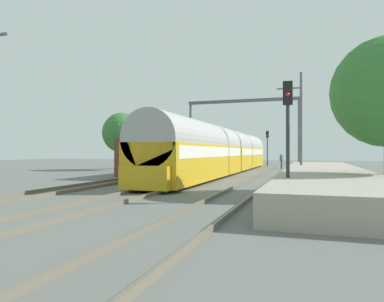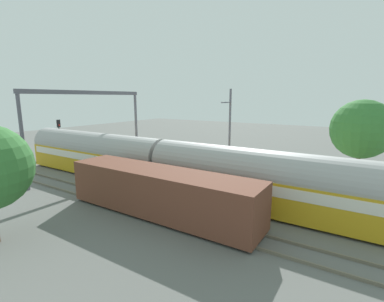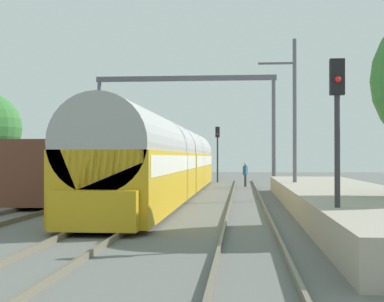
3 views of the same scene
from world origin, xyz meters
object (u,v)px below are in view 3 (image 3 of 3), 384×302
passenger_train (170,160)px  railway_signal_near (337,124)px  catenary_gantry (185,107)px  freight_car (80,170)px  person_crossing (245,172)px  railway_signal_far (218,147)px

passenger_train → railway_signal_near: (6.32, -16.95, 0.99)m
passenger_train → catenary_gantry: size_ratio=2.58×
passenger_train → freight_car: passenger_train is taller
freight_car → person_crossing: (8.38, 13.41, -0.44)m
freight_car → catenary_gantry: catenary_gantry is taller
passenger_train → railway_signal_far: bearing=83.5°
person_crossing → railway_signal_far: 7.32m
railway_signal_far → catenary_gantry: (-1.92, -8.22, 2.63)m
railway_signal_near → catenary_gantry: (-6.32, 25.65, 2.68)m
person_crossing → catenary_gantry: catenary_gantry is taller
freight_car → railway_signal_near: size_ratio=2.83×
passenger_train → person_crossing: (4.21, 10.26, -0.94)m
railway_signal_near → railway_signal_far: (-4.41, 33.87, 0.06)m
freight_car → railway_signal_far: bearing=73.1°
passenger_train → railway_signal_near: 18.12m
railway_signal_near → catenary_gantry: size_ratio=0.36×
passenger_train → person_crossing: bearing=67.7°
freight_car → passenger_train: bearing=37.1°
railway_signal_near → railway_signal_far: 34.16m
railway_signal_far → freight_car: bearing=-106.9°
catenary_gantry → railway_signal_far: bearing=76.9°
person_crossing → railway_signal_near: railway_signal_near is taller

